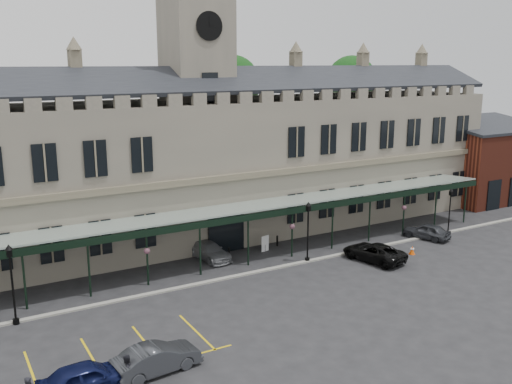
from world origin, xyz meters
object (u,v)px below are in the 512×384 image
station_building (199,165)px  car_right_a (427,231)px  lamp_post_right (450,207)px  car_taxi (209,251)px  car_van (374,252)px  car_left_b (157,359)px  lamp_post_left (12,277)px  person_b (127,371)px  car_left_a (87,378)px  lamp_post_mid (308,226)px  clock_tower (197,87)px  sign_board (265,244)px  traffic_cone (412,250)px

station_building → car_right_a: (16.91, -10.67, -5.77)m
station_building → lamp_post_right: station_building is taller
car_taxi → car_van: bearing=-39.8°
car_left_b → car_right_a: 29.88m
lamp_post_left → person_b: bearing=-69.5°
car_left_a → car_taxi: 19.21m
lamp_post_mid → car_right_a: 12.72m
clock_tower → car_left_a: clock_tower is taller
sign_board → lamp_post_left: bearing=179.2°
lamp_post_right → person_b: 34.33m
traffic_cone → car_taxi: car_taxi is taller
person_b → lamp_post_mid: bearing=178.9°
lamp_post_left → car_right_a: bearing=-0.1°
car_left_a → car_left_b: (3.50, 0.11, -0.04)m
traffic_cone → car_van: 3.78m
lamp_post_left → sign_board: (19.70, 4.09, -2.30)m
lamp_post_mid → traffic_cone: bearing=-18.6°
car_left_a → person_b: bearing=-106.8°
lamp_post_right → car_taxi: 22.23m
car_left_b → car_van: (20.50, 7.17, -0.03)m
lamp_post_left → lamp_post_right: bearing=-0.1°
car_van → clock_tower: bearing=-67.7°
car_left_a → station_building: bearing=-41.0°
car_left_a → car_taxi: size_ratio=1.00×
person_b → station_building: bearing=-153.8°
clock_tower → car_van: 20.00m
car_taxi → car_van: size_ratio=0.89×
lamp_post_right → car_taxi: lamp_post_right is taller
car_left_b → car_right_a: bearing=-78.0°
lamp_post_mid → traffic_cone: lamp_post_mid is taller
lamp_post_left → car_left_b: size_ratio=1.11×
station_building → car_van: 16.64m
lamp_post_right → car_van: lamp_post_right is taller
clock_tower → lamp_post_right: bearing=-28.7°
station_building → car_left_b: size_ratio=13.37×
lamp_post_right → sign_board: 17.44m
car_taxi → car_right_a: (18.89, -4.76, 0.03)m
car_taxi → car_left_a: bearing=-140.4°
lamp_post_left → person_b: size_ratio=3.06×
lamp_post_mid → car_taxi: lamp_post_mid is taller
traffic_cone → car_right_a: (4.17, 2.47, 0.35)m
station_building → lamp_post_mid: station_building is taller
lamp_post_left → car_taxi: lamp_post_left is taller
car_left_b → car_van: 21.71m
clock_tower → traffic_cone: clock_tower is taller
clock_tower → car_right_a: clock_tower is taller
lamp_post_left → person_b: lamp_post_left is taller
car_van → station_building: bearing=-67.6°
lamp_post_left → traffic_cone: lamp_post_left is taller
station_building → car_left_a: (-15.00, -20.04, -5.69)m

